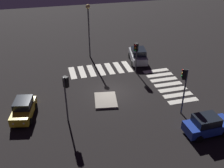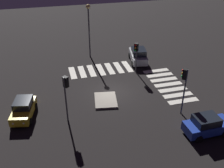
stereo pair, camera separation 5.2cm
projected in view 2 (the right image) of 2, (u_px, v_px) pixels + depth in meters
ground_plane at (112, 92)px, 27.79m from camera, size 80.00×80.00×0.00m
traffic_island at (106, 100)px, 26.30m from camera, size 3.18×2.59×0.18m
car_yellow at (23, 109)px, 23.74m from camera, size 4.00×2.36×1.65m
car_silver at (138, 55)px, 33.95m from camera, size 4.52×2.60×1.88m
car_blue at (207, 125)px, 21.67m from camera, size 1.93×3.99×1.72m
traffic_light_east at (136, 51)px, 30.36m from camera, size 0.54×0.54×3.72m
traffic_light_south at (184, 80)px, 22.90m from camera, size 0.54×0.54×4.55m
traffic_light_west at (66, 88)px, 22.07m from camera, size 0.54×0.53×4.36m
street_lamp at (89, 22)px, 33.43m from camera, size 0.56×0.56×7.02m
crosswalk_near at (168, 84)px, 29.22m from camera, size 7.60×3.20×0.02m
crosswalk_side at (101, 70)px, 32.39m from camera, size 3.20×7.60×0.02m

